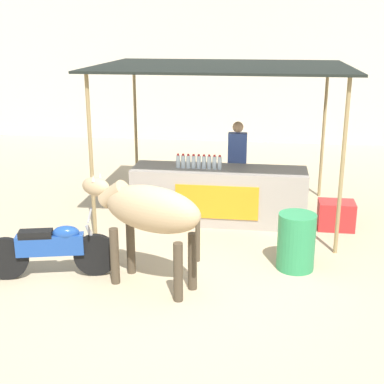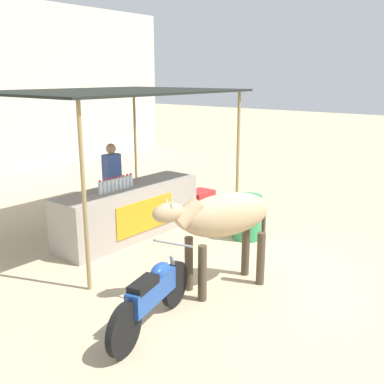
{
  "view_description": "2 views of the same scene",
  "coord_description": "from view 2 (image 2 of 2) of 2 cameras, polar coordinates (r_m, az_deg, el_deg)",
  "views": [
    {
      "loc": [
        0.77,
        -6.67,
        3.31
      ],
      "look_at": [
        -0.36,
        1.38,
        0.77
      ],
      "focal_mm": 50.0,
      "sensor_mm": 36.0,
      "label": 1
    },
    {
      "loc": [
        -5.52,
        -3.69,
        2.94
      ],
      "look_at": [
        0.2,
        0.87,
        1.03
      ],
      "focal_mm": 42.0,
      "sensor_mm": 36.0,
      "label": 2
    }
  ],
  "objects": [
    {
      "name": "ground_plane",
      "position": [
        7.26,
        4.46,
        -9.27
      ],
      "size": [
        60.0,
        60.0,
        0.0
      ],
      "primitive_type": "plane",
      "color": "tan"
    },
    {
      "name": "stall_counter",
      "position": [
        8.44,
        -7.9,
        -2.44
      ],
      "size": [
        3.0,
        0.82,
        0.96
      ],
      "color": "#9E9389",
      "rests_on": "ground"
    },
    {
      "name": "stall_awning",
      "position": [
        8.31,
        -9.89,
        11.89
      ],
      "size": [
        4.2,
        3.2,
        2.68
      ],
      "color": "black",
      "rests_on": "ground"
    },
    {
      "name": "water_bottle_row",
      "position": [
        8.02,
        -9.62,
        1.0
      ],
      "size": [
        0.79,
        0.07,
        0.25
      ],
      "color": "silver",
      "rests_on": "stall_counter"
    },
    {
      "name": "vendor_behind_counter",
      "position": [
        9.05,
        -10.07,
        1.07
      ],
      "size": [
        0.34,
        0.22,
        1.65
      ],
      "color": "#383842",
      "rests_on": "ground"
    },
    {
      "name": "cooler_box",
      "position": [
        9.87,
        0.98,
        -1.22
      ],
      "size": [
        0.6,
        0.44,
        0.48
      ],
      "primitive_type": "cube",
      "color": "red",
      "rests_on": "ground"
    },
    {
      "name": "water_barrel",
      "position": [
        8.32,
        7.01,
        -3.18
      ],
      "size": [
        0.53,
        0.53,
        0.82
      ],
      "primitive_type": "cylinder",
      "color": "#2D8C51",
      "rests_on": "ground"
    },
    {
      "name": "cow",
      "position": [
        6.17,
        3.86,
        -3.38
      ],
      "size": [
        1.82,
        1.01,
        1.44
      ],
      "color": "tan",
      "rests_on": "ground"
    },
    {
      "name": "motorcycle_parked",
      "position": [
        5.46,
        -5.02,
        -12.78
      ],
      "size": [
        1.77,
        0.66,
        0.9
      ],
      "color": "black",
      "rests_on": "ground"
    }
  ]
}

